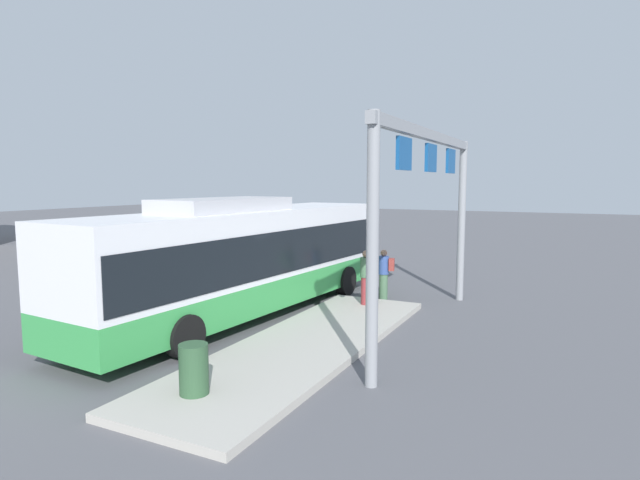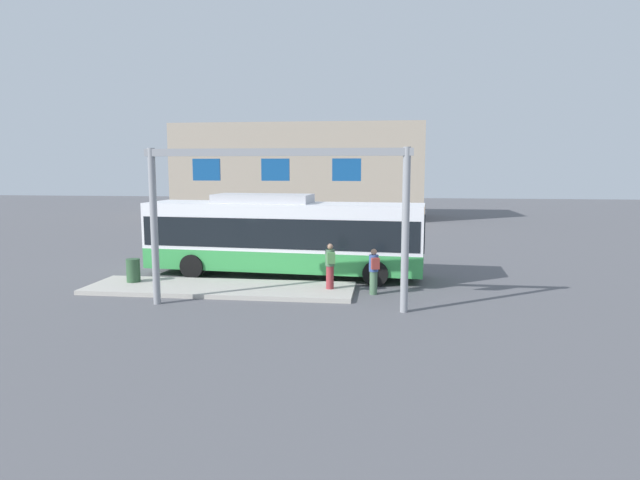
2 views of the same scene
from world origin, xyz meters
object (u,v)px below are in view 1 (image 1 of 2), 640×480
bus_main (245,255)px  person_boarding (385,273)px  trash_bin (194,369)px  person_waiting_near (367,276)px

bus_main → person_boarding: size_ratio=7.06×
bus_main → person_boarding: bus_main is taller
person_boarding → bus_main: bearing=38.5°
person_boarding → trash_bin: size_ratio=1.86×
bus_main → person_waiting_near: bus_main is taller
person_boarding → person_waiting_near: 1.60m
bus_main → trash_bin: bearing=-149.9°
person_boarding → person_waiting_near: size_ratio=1.00×
person_boarding → trash_bin: person_boarding is taller
trash_bin → person_boarding: bearing=-1.7°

